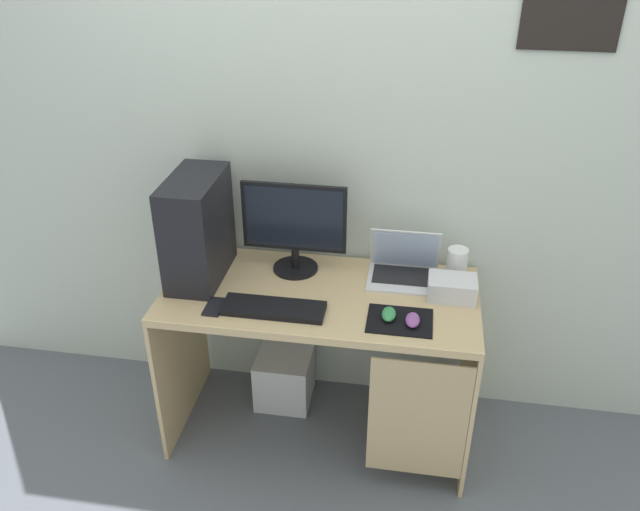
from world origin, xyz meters
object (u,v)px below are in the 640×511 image
keyboard (274,308)px  mouse_left (389,314)px  laptop (403,268)px  mouse_right (413,320)px  monitor (294,227)px  speaker (457,264)px  cell_phone (214,307)px  subwoofer (285,377)px  pc_tower (197,228)px  projector (452,288)px

keyboard → mouse_left: mouse_left is taller
laptop → mouse_right: laptop is taller
monitor → speaker: size_ratio=3.21×
laptop → speaker: laptop is taller
laptop → cell_phone: 0.83m
laptop → mouse_right: size_ratio=3.16×
keyboard → mouse_right: size_ratio=4.38×
monitor → laptop: bearing=1.9°
keyboard → subwoofer: bearing=97.6°
monitor → laptop: size_ratio=1.50×
pc_tower → projector: size_ratio=2.32×
keyboard → monitor: bearing=85.7°
projector → mouse_right: projector is taller
speaker → mouse_right: 0.42m
monitor → keyboard: (-0.02, -0.33, -0.21)m
cell_phone → speaker: bearing=22.1°
keyboard → cell_phone: size_ratio=3.23×
subwoofer → mouse_left: bearing=-32.4°
subwoofer → speaker: bearing=2.5°
monitor → speaker: monitor is taller
speaker → cell_phone: 1.06m
keyboard → subwoofer: (-0.05, 0.34, -0.66)m
pc_tower → cell_phone: 0.36m
pc_tower → cell_phone: size_ratio=3.57×
keyboard → mouse_left: (0.47, 0.02, 0.01)m
mouse_left → laptop: bearing=83.0°
mouse_right → cell_phone: bearing=-179.1°
cell_phone → subwoofer: cell_phone is taller
laptop → monitor: bearing=-178.1°
projector → subwoofer: 1.03m
monitor → speaker: bearing=3.9°
monitor → laptop: 0.51m
projector → keyboard: (-0.71, -0.22, -0.03)m
laptop → cell_phone: laptop is taller
monitor → mouse_right: size_ratio=4.75×
laptop → pc_tower: bearing=-172.0°
pc_tower → mouse_right: pc_tower is taller
mouse_left → cell_phone: mouse_left is taller
pc_tower → mouse_right: (0.94, -0.23, -0.21)m
pc_tower → speaker: (1.11, 0.16, -0.16)m
mouse_left → mouse_right: (0.09, -0.02, 0.00)m
speaker → keyboard: 0.83m
mouse_left → speaker: bearing=53.2°
speaker → mouse_left: speaker is taller
projector → cell_phone: (-0.96, -0.24, -0.04)m
mouse_right → cell_phone: mouse_right is taller
subwoofer → pc_tower: bearing=-159.8°
keyboard → pc_tower: bearing=149.4°
subwoofer → monitor: bearing=-11.0°
laptop → mouse_left: (-0.04, -0.33, -0.02)m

